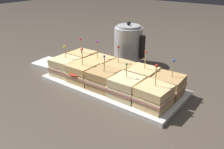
{
  "coord_description": "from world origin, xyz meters",
  "views": [
    {
      "loc": [
        0.56,
        -0.73,
        0.47
      ],
      "look_at": [
        0.0,
        0.0,
        0.06
      ],
      "focal_mm": 38.0,
      "sensor_mm": 36.0,
      "label": 1
    }
  ],
  "objects_px": {
    "sandwich_front_center": "(103,79)",
    "kettle_steel": "(128,45)",
    "sandwich_front_far_right": "(154,96)",
    "sandwich_back_left": "(100,65)",
    "napkin_stack": "(49,64)",
    "sandwich_back_far_right": "(168,85)",
    "sandwich_front_left": "(83,73)",
    "sandwich_front_right": "(126,87)",
    "sandwich_front_far_left": "(65,67)",
    "sandwich_back_right": "(142,77)",
    "serving_platter": "(112,85)",
    "sandwich_back_center": "(120,71)",
    "sandwich_back_far_left": "(82,60)"
  },
  "relations": [
    {
      "from": "sandwich_back_left",
      "to": "sandwich_back_far_right",
      "type": "xyz_separation_m",
      "value": [
        0.35,
        0.0,
        -0.0
      ]
    },
    {
      "from": "sandwich_front_left",
      "to": "sandwich_back_center",
      "type": "distance_m",
      "value": 0.16
    },
    {
      "from": "serving_platter",
      "to": "sandwich_back_center",
      "type": "height_order",
      "value": "sandwich_back_center"
    },
    {
      "from": "sandwich_front_left",
      "to": "napkin_stack",
      "type": "distance_m",
      "value": 0.31
    },
    {
      "from": "sandwich_front_center",
      "to": "kettle_steel",
      "type": "height_order",
      "value": "kettle_steel"
    },
    {
      "from": "sandwich_back_right",
      "to": "kettle_steel",
      "type": "height_order",
      "value": "kettle_steel"
    },
    {
      "from": "sandwich_back_right",
      "to": "kettle_steel",
      "type": "xyz_separation_m",
      "value": [
        -0.22,
        0.22,
        0.04
      ]
    },
    {
      "from": "sandwich_back_center",
      "to": "napkin_stack",
      "type": "xyz_separation_m",
      "value": [
        -0.41,
        -0.07,
        -0.04
      ]
    },
    {
      "from": "serving_platter",
      "to": "napkin_stack",
      "type": "distance_m",
      "value": 0.41
    },
    {
      "from": "kettle_steel",
      "to": "napkin_stack",
      "type": "distance_m",
      "value": 0.43
    },
    {
      "from": "sandwich_front_left",
      "to": "sandwich_back_far_left",
      "type": "relative_size",
      "value": 1.03
    },
    {
      "from": "serving_platter",
      "to": "sandwich_back_far_left",
      "type": "bearing_deg",
      "value": 165.8
    },
    {
      "from": "sandwich_back_center",
      "to": "napkin_stack",
      "type": "relative_size",
      "value": 1.08
    },
    {
      "from": "sandwich_back_right",
      "to": "sandwich_back_far_right",
      "type": "xyz_separation_m",
      "value": [
        0.11,
        0.0,
        -0.0
      ]
    },
    {
      "from": "sandwich_back_left",
      "to": "napkin_stack",
      "type": "height_order",
      "value": "sandwich_back_left"
    },
    {
      "from": "sandwich_front_center",
      "to": "sandwich_back_far_right",
      "type": "height_order",
      "value": "sandwich_front_center"
    },
    {
      "from": "sandwich_front_center",
      "to": "kettle_steel",
      "type": "xyz_separation_m",
      "value": [
        -0.1,
        0.34,
        0.04
      ]
    },
    {
      "from": "sandwich_back_right",
      "to": "napkin_stack",
      "type": "relative_size",
      "value": 1.12
    },
    {
      "from": "sandwich_front_right",
      "to": "sandwich_back_center",
      "type": "xyz_separation_m",
      "value": [
        -0.12,
        0.12,
        -0.0
      ]
    },
    {
      "from": "serving_platter",
      "to": "sandwich_front_center",
      "type": "distance_m",
      "value": 0.07
    },
    {
      "from": "sandwich_front_far_right",
      "to": "sandwich_back_far_left",
      "type": "height_order",
      "value": "sandwich_front_far_right"
    },
    {
      "from": "sandwich_back_left",
      "to": "sandwich_back_far_right",
      "type": "height_order",
      "value": "sandwich_back_left"
    },
    {
      "from": "sandwich_front_left",
      "to": "sandwich_front_right",
      "type": "bearing_deg",
      "value": -0.22
    },
    {
      "from": "sandwich_back_center",
      "to": "sandwich_front_left",
      "type": "bearing_deg",
      "value": -134.64
    },
    {
      "from": "sandwich_back_right",
      "to": "kettle_steel",
      "type": "bearing_deg",
      "value": 134.79
    },
    {
      "from": "sandwich_front_center",
      "to": "sandwich_back_far_right",
      "type": "bearing_deg",
      "value": 26.35
    },
    {
      "from": "sandwich_front_right",
      "to": "kettle_steel",
      "type": "distance_m",
      "value": 0.4
    },
    {
      "from": "sandwich_back_center",
      "to": "sandwich_back_far_right",
      "type": "xyz_separation_m",
      "value": [
        0.23,
        -0.0,
        -0.0
      ]
    },
    {
      "from": "sandwich_front_center",
      "to": "sandwich_front_far_right",
      "type": "bearing_deg",
      "value": -0.64
    },
    {
      "from": "serving_platter",
      "to": "sandwich_back_far_left",
      "type": "xyz_separation_m",
      "value": [
        -0.23,
        0.06,
        0.05
      ]
    },
    {
      "from": "sandwich_front_left",
      "to": "kettle_steel",
      "type": "relative_size",
      "value": 0.68
    },
    {
      "from": "napkin_stack",
      "to": "sandwich_back_right",
      "type": "bearing_deg",
      "value": 6.9
    },
    {
      "from": "sandwich_front_far_right",
      "to": "napkin_stack",
      "type": "distance_m",
      "value": 0.65
    },
    {
      "from": "sandwich_front_right",
      "to": "sandwich_front_far_right",
      "type": "xyz_separation_m",
      "value": [
        0.12,
        -0.0,
        0.0
      ]
    },
    {
      "from": "sandwich_front_far_left",
      "to": "kettle_steel",
      "type": "relative_size",
      "value": 0.61
    },
    {
      "from": "serving_platter",
      "to": "sandwich_front_center",
      "type": "bearing_deg",
      "value": -91.67
    },
    {
      "from": "sandwich_front_right",
      "to": "sandwich_front_center",
      "type": "bearing_deg",
      "value": 178.83
    },
    {
      "from": "sandwich_front_far_left",
      "to": "sandwich_back_center",
      "type": "relative_size",
      "value": 0.92
    },
    {
      "from": "sandwich_front_center",
      "to": "sandwich_front_right",
      "type": "height_order",
      "value": "sandwich_front_center"
    },
    {
      "from": "sandwich_front_far_left",
      "to": "kettle_steel",
      "type": "height_order",
      "value": "kettle_steel"
    },
    {
      "from": "sandwich_front_far_right",
      "to": "sandwich_back_far_right",
      "type": "bearing_deg",
      "value": 89.64
    },
    {
      "from": "napkin_stack",
      "to": "sandwich_front_right",
      "type": "bearing_deg",
      "value": -5.55
    },
    {
      "from": "sandwich_front_center",
      "to": "sandwich_front_right",
      "type": "distance_m",
      "value": 0.12
    },
    {
      "from": "napkin_stack",
      "to": "sandwich_front_far_right",
      "type": "bearing_deg",
      "value": -4.57
    },
    {
      "from": "sandwich_back_far_left",
      "to": "sandwich_front_far_left",
      "type": "bearing_deg",
      "value": -89.9
    },
    {
      "from": "sandwich_front_left",
      "to": "napkin_stack",
      "type": "bearing_deg",
      "value": 170.39
    },
    {
      "from": "sandwich_back_center",
      "to": "sandwich_back_right",
      "type": "bearing_deg",
      "value": -0.92
    },
    {
      "from": "serving_platter",
      "to": "kettle_steel",
      "type": "bearing_deg",
      "value": 110.53
    },
    {
      "from": "sandwich_back_far_right",
      "to": "kettle_steel",
      "type": "relative_size",
      "value": 0.63
    },
    {
      "from": "sandwich_front_far_right",
      "to": "sandwich_back_left",
      "type": "xyz_separation_m",
      "value": [
        -0.34,
        0.12,
        -0.0
      ]
    }
  ]
}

